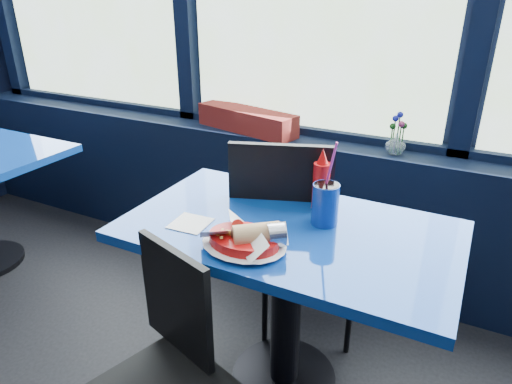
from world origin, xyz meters
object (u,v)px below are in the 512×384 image
near_table (287,268)px  ketchup_bottle (321,182)px  planter_box (247,120)px  chair_near_back (299,228)px  soda_cup (325,203)px  chair_near_front (169,356)px  flower_vase (396,142)px  food_basket (246,239)px

near_table → ketchup_bottle: ketchup_bottle is taller
planter_box → ketchup_bottle: bearing=-30.7°
near_table → chair_near_back: size_ratio=1.22×
soda_cup → chair_near_back: bearing=128.4°
chair_near_back → ketchup_bottle: size_ratio=3.98×
chair_near_back → chair_near_front: bearing=62.1°
ketchup_bottle → chair_near_front: bearing=-110.1°
near_table → chair_near_front: size_ratio=1.50×
chair_near_front → planter_box: 1.46m
planter_box → soda_cup: size_ratio=1.89×
flower_vase → food_basket: size_ratio=0.69×
planter_box → flower_vase: (0.83, -0.02, 0.00)m
flower_vase → soda_cup: 0.76m
planter_box → near_table: bearing=-40.2°
flower_vase → planter_box: bearing=178.8°
chair_near_front → soda_cup: size_ratio=2.45×
planter_box → soda_cup: 1.06m
chair_near_front → ketchup_bottle: size_ratio=3.24×
chair_near_back → planter_box: size_ratio=1.59×
flower_vase → chair_near_front: bearing=-107.0°
chair_near_back → food_basket: (0.01, -0.52, 0.22)m
chair_near_back → ketchup_bottle: bearing=116.9°
chair_near_back → planter_box: 0.82m
food_basket → near_table: bearing=57.3°
planter_box → flower_vase: flower_vase is taller
planter_box → ketchup_bottle: (0.68, -0.66, -0.00)m
ketchup_bottle → soda_cup: bearing=-62.9°
ketchup_bottle → near_table: bearing=-103.8°
chair_near_back → ketchup_bottle: 0.34m
near_table → food_basket: (-0.07, -0.20, 0.22)m
flower_vase → food_basket: bearing=-104.6°
chair_near_back → planter_box: bearing=-63.7°
chair_near_front → food_basket: food_basket is taller
flower_vase → chair_near_back: bearing=-118.8°
ketchup_bottle → soda_cup: (0.06, -0.11, -0.03)m
flower_vase → soda_cup: size_ratio=0.63×
near_table → soda_cup: bearing=37.5°
flower_vase → ketchup_bottle: flower_vase is taller
chair_near_front → ketchup_bottle: 0.83m
near_table → flower_vase: size_ratio=5.83×
chair_near_front → flower_vase: size_ratio=3.89×
planter_box → chair_near_back: bearing=-30.9°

